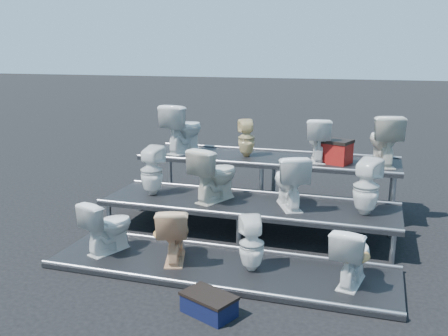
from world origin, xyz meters
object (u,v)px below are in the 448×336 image
(toilet_10, at_px, (318,139))
(toilet_6, at_px, (289,181))
(toilet_3, at_px, (352,255))
(toilet_4, at_px, (152,171))
(toilet_7, at_px, (366,187))
(toilet_2, at_px, (252,244))
(toilet_9, at_px, (246,138))
(toilet_1, at_px, (174,233))
(toilet_11, at_px, (384,140))
(toilet_0, at_px, (108,226))
(toilet_5, at_px, (215,174))
(toilet_8, at_px, (183,128))
(red_crate, at_px, (335,153))
(step_stool, at_px, (209,306))

(toilet_10, bearing_deg, toilet_6, 72.56)
(toilet_3, relative_size, toilet_4, 0.91)
(toilet_7, xyz_separation_m, toilet_10, (-0.80, 1.30, 0.37))
(toilet_2, bearing_deg, toilet_6, -122.73)
(toilet_9, bearing_deg, toilet_1, 60.75)
(toilet_1, bearing_deg, toilet_11, -150.59)
(toilet_0, relative_size, toilet_7, 0.91)
(toilet_7, xyz_separation_m, toilet_11, (0.19, 1.30, 0.42))
(toilet_0, height_order, toilet_7, toilet_7)
(toilet_5, relative_size, toilet_7, 1.04)
(toilet_6, distance_m, toilet_8, 2.50)
(toilet_11, height_order, red_crate, toilet_11)
(toilet_1, relative_size, toilet_4, 0.94)
(toilet_5, bearing_deg, toilet_3, 168.78)
(toilet_6, bearing_deg, toilet_5, -24.55)
(toilet_0, distance_m, toilet_3, 3.04)
(toilet_5, distance_m, toilet_9, 1.34)
(toilet_7, xyz_separation_m, toilet_8, (-3.11, 1.30, 0.44))
(toilet_9, distance_m, toilet_10, 1.19)
(toilet_3, bearing_deg, toilet_6, -43.40)
(toilet_3, height_order, toilet_4, toilet_4)
(toilet_6, bearing_deg, toilet_10, -124.21)
(toilet_4, relative_size, toilet_5, 0.94)
(toilet_4, xyz_separation_m, red_crate, (2.59, 1.22, 0.19))
(toilet_0, bearing_deg, toilet_1, -159.13)
(toilet_0, height_order, toilet_11, toilet_11)
(toilet_10, relative_size, red_crate, 1.55)
(toilet_11, bearing_deg, toilet_1, 33.95)
(toilet_3, relative_size, toilet_8, 0.80)
(toilet_8, bearing_deg, red_crate, -168.56)
(toilet_9, bearing_deg, step_stool, 74.76)
(toilet_2, bearing_deg, toilet_4, -58.61)
(toilet_1, xyz_separation_m, toilet_6, (1.18, 1.30, 0.43))
(toilet_3, relative_size, toilet_5, 0.85)
(toilet_1, bearing_deg, toilet_9, -112.75)
(toilet_6, height_order, toilet_8, toilet_8)
(toilet_8, distance_m, toilet_9, 1.13)
(toilet_5, xyz_separation_m, toilet_8, (-1.01, 1.30, 0.42))
(toilet_2, xyz_separation_m, toilet_3, (1.14, 0.00, 0.01))
(toilet_0, bearing_deg, toilet_9, -92.69)
(toilet_0, distance_m, toilet_2, 1.90)
(toilet_7, xyz_separation_m, toilet_9, (-1.99, 1.30, 0.33))
(toilet_1, distance_m, toilet_11, 3.64)
(toilet_7, bearing_deg, toilet_5, 22.13)
(toilet_1, distance_m, toilet_10, 3.06)
(toilet_0, height_order, toilet_10, toilet_10)
(toilet_5, bearing_deg, toilet_4, 21.46)
(toilet_8, relative_size, toilet_10, 1.21)
(step_stool, bearing_deg, toilet_7, 82.36)
(toilet_2, xyz_separation_m, toilet_6, (0.20, 1.30, 0.45))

